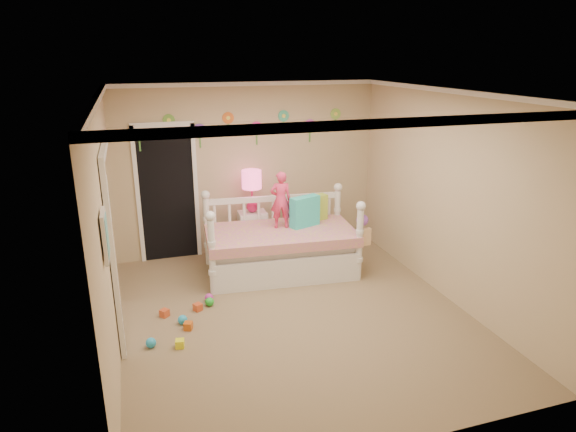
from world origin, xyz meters
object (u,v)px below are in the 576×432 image
object	(u,v)px
daybed	(280,234)
table_lamp	(252,185)
nightstand	(253,234)
child	(281,200)

from	to	relation	value
daybed	table_lamp	size ratio (longest dim) A/B	3.25
daybed	nightstand	bearing A→B (deg)	112.71
daybed	table_lamp	xyz separation A→B (m)	(-0.23, 0.72, 0.56)
daybed	child	xyz separation A→B (m)	(0.04, 0.10, 0.47)
table_lamp	child	bearing A→B (deg)	-67.08
child	nightstand	size ratio (longest dim) A/B	1.16
child	daybed	bearing A→B (deg)	78.52
nightstand	daybed	bearing A→B (deg)	-70.16
child	nightstand	bearing A→B (deg)	-58.09
child	nightstand	world-z (taller)	child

